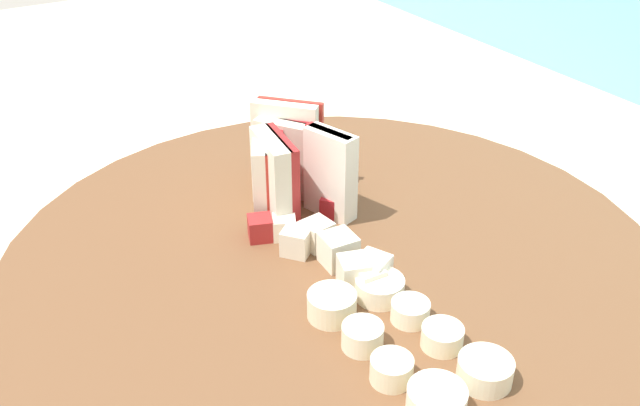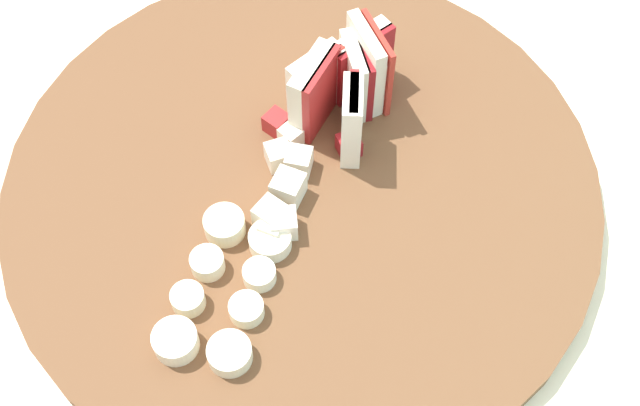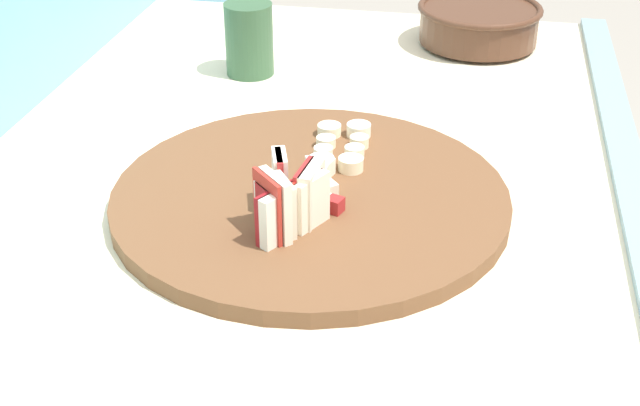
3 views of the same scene
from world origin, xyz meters
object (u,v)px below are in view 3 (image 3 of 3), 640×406
(apple_dice_pile, at_px, (318,181))
(cutting_board, at_px, (310,198))
(banana_slice_rows, at_px, (341,146))
(ceramic_bowl, at_px, (479,22))
(apple_wedge_fan, at_px, (288,201))
(small_jar, at_px, (249,39))

(apple_dice_pile, bearing_deg, cutting_board, 131.60)
(banana_slice_rows, height_order, ceramic_bowl, ceramic_bowl)
(apple_wedge_fan, bearing_deg, cutting_board, -5.90)
(cutting_board, bearing_deg, small_jar, 24.08)
(apple_dice_pile, relative_size, banana_slice_rows, 0.87)
(ceramic_bowl, relative_size, small_jar, 1.85)
(cutting_board, xyz_separation_m, small_jar, (0.35, 0.16, 0.04))
(apple_wedge_fan, distance_m, apple_dice_pile, 0.08)
(cutting_board, xyz_separation_m, apple_dice_pile, (0.01, -0.01, 0.02))
(apple_dice_pile, distance_m, ceramic_bowl, 0.55)
(apple_wedge_fan, height_order, ceramic_bowl, apple_wedge_fan)
(apple_wedge_fan, height_order, small_jar, small_jar)
(banana_slice_rows, height_order, small_jar, small_jar)
(apple_wedge_fan, xyz_separation_m, small_jar, (0.43, 0.15, 0.00))
(cutting_board, distance_m, apple_dice_pile, 0.02)
(apple_dice_pile, bearing_deg, small_jar, 25.46)
(banana_slice_rows, relative_size, small_jar, 1.13)
(apple_dice_pile, height_order, banana_slice_rows, apple_dice_pile)
(apple_wedge_fan, bearing_deg, apple_dice_pile, -10.50)
(cutting_board, height_order, apple_wedge_fan, apple_wedge_fan)
(apple_dice_pile, bearing_deg, banana_slice_rows, -6.40)
(apple_wedge_fan, height_order, banana_slice_rows, apple_wedge_fan)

